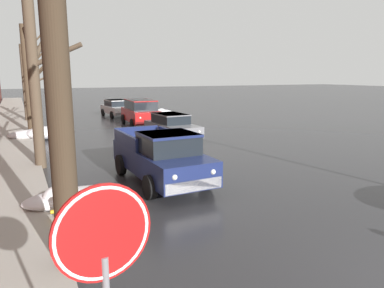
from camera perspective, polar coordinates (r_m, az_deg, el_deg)
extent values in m
cube|color=#A8A399|center=(20.71, -27.21, 0.12)|extent=(2.44, 80.00, 0.13)
ellipsoid|color=white|center=(21.44, -22.34, 1.65)|extent=(1.98, 1.39, 0.72)
ellipsoid|color=white|center=(21.53, -23.55, 1.38)|extent=(0.67, 0.56, 0.56)
ellipsoid|color=white|center=(21.65, -20.90, 1.86)|extent=(0.88, 0.74, 0.74)
ellipsoid|color=white|center=(10.40, -17.66, -8.06)|extent=(2.88, 1.37, 0.45)
ellipsoid|color=white|center=(10.22, -20.61, -8.03)|extent=(0.78, 0.65, 0.65)
ellipsoid|color=white|center=(10.21, -15.53, -8.15)|extent=(0.60, 0.50, 0.50)
ellipsoid|color=white|center=(30.82, -5.53, 4.93)|extent=(2.76, 1.43, 0.62)
ellipsoid|color=white|center=(31.03, -4.90, 5.04)|extent=(0.82, 0.68, 0.68)
ellipsoid|color=white|center=(30.75, -5.20, 4.79)|extent=(0.57, 0.48, 0.48)
ellipsoid|color=white|center=(21.80, -23.70, 1.46)|extent=(2.83, 1.14, 0.55)
ellipsoid|color=white|center=(21.91, -23.27, 1.72)|extent=(0.83, 0.69, 0.69)
cylinder|color=#382B1E|center=(6.42, -20.57, 8.40)|extent=(0.43, 0.43, 6.63)
cylinder|color=#4C3D2D|center=(14.62, -23.89, 9.70)|extent=(0.41, 0.41, 6.88)
cylinder|color=#4C3D2D|center=(15.68, -24.39, 16.98)|extent=(0.31, 1.99, 1.24)
cylinder|color=#4C3D2D|center=(15.31, -24.65, 14.37)|extent=(0.32, 1.43, 1.34)
cylinder|color=#4C3D2D|center=(15.69, -23.15, 13.74)|extent=(0.85, 2.19, 1.28)
cylinder|color=#4C3D2D|center=(14.28, -20.72, 13.15)|extent=(1.78, 1.02, 0.91)
cylinder|color=#423323|center=(23.16, -24.78, 9.11)|extent=(0.36, 0.36, 6.35)
cylinder|color=#423323|center=(23.36, -23.26, 12.59)|extent=(1.54, 0.43, 1.66)
cylinder|color=#423323|center=(23.45, -23.69, 14.82)|extent=(1.33, 0.48, 1.37)
cylinder|color=#423323|center=(23.09, -23.55, 10.30)|extent=(1.14, 0.29, 1.12)
cylinder|color=#423323|center=(22.50, -23.05, 10.47)|extent=(1.51, 1.51, 1.69)
cylinder|color=#423323|center=(23.69, -24.13, 13.10)|extent=(0.92, 1.07, 0.96)
cylinder|color=#4C3D2D|center=(29.87, -25.10, 8.70)|extent=(0.35, 0.35, 5.75)
cylinder|color=#4C3D2D|center=(31.00, -24.60, 10.22)|extent=(0.88, 2.35, 1.11)
cylinder|color=#4C3D2D|center=(29.44, -24.85, 11.96)|extent=(0.67, 1.04, 1.07)
cylinder|color=#4C3D2D|center=(29.55, -23.09, 9.37)|extent=(2.18, 0.87, 1.12)
cylinder|color=#4C3D2D|center=(30.63, -24.19, 9.98)|extent=(1.23, 1.61, 1.48)
cube|color=navy|center=(11.92, -5.07, -2.59)|extent=(1.94, 4.92, 0.76)
cube|color=black|center=(11.16, -3.80, 0.17)|extent=(1.64, 1.60, 0.64)
cube|color=navy|center=(11.11, -3.82, 1.59)|extent=(1.68, 1.65, 0.08)
cube|color=navy|center=(13.01, -3.25, 1.28)|extent=(0.16, 2.34, 0.44)
cube|color=navy|center=(12.42, -10.52, 0.64)|extent=(0.16, 2.34, 0.44)
cube|color=navy|center=(14.00, -8.84, 1.86)|extent=(1.72, 0.14, 0.44)
cube|color=#B7B7BC|center=(9.89, 0.24, -6.61)|extent=(1.73, 0.16, 0.32)
sphere|color=white|center=(10.04, 3.35, -4.45)|extent=(0.16, 0.16, 0.16)
sphere|color=white|center=(9.51, -2.82, -5.32)|extent=(0.16, 0.16, 0.16)
cylinder|color=black|center=(11.14, 2.31, -5.56)|extent=(0.24, 0.73, 0.72)
cylinder|color=black|center=(10.38, -6.72, -6.87)|extent=(0.24, 0.73, 0.72)
cylinder|color=black|center=(13.67, -3.78, -2.45)|extent=(0.24, 0.73, 0.72)
cylinder|color=black|center=(13.06, -11.29, -3.28)|extent=(0.24, 0.73, 0.72)
cube|color=slate|center=(19.76, -3.18, 2.44)|extent=(1.87, 4.24, 0.60)
cube|color=black|center=(19.87, -3.46, 4.11)|extent=(1.53, 2.23, 0.52)
cube|color=slate|center=(19.85, -3.47, 4.77)|extent=(1.57, 2.28, 0.06)
cube|color=#303032|center=(18.01, -0.36, 1.04)|extent=(1.62, 0.20, 0.22)
cube|color=#303032|center=(21.61, -5.53, 2.66)|extent=(1.62, 0.20, 0.22)
cylinder|color=black|center=(19.07, 0.81, 1.23)|extent=(0.21, 0.61, 0.60)
cylinder|color=black|center=(18.30, -3.80, 0.79)|extent=(0.21, 0.61, 0.60)
cylinder|color=black|center=(21.32, -2.64, 2.25)|extent=(0.21, 0.61, 0.60)
cylinder|color=black|center=(20.63, -6.86, 1.90)|extent=(0.21, 0.61, 0.60)
sphere|color=silver|center=(18.20, 1.17, 1.97)|extent=(0.14, 0.14, 0.14)
sphere|color=silver|center=(17.69, -1.84, 1.71)|extent=(0.14, 0.14, 0.14)
cube|color=red|center=(25.51, -8.17, 4.59)|extent=(2.18, 4.75, 0.80)
cube|color=black|center=(25.49, -8.24, 6.25)|extent=(1.82, 3.34, 0.68)
cube|color=red|center=(25.47, -8.26, 6.95)|extent=(1.86, 3.41, 0.06)
cube|color=#520B0B|center=(23.37, -6.80, 3.36)|extent=(1.83, 0.24, 0.22)
cube|color=#520B0B|center=(27.74, -9.30, 4.48)|extent=(1.83, 0.24, 0.22)
cylinder|color=black|center=(24.44, -5.15, 3.44)|extent=(0.23, 0.69, 0.68)
cylinder|color=black|center=(23.96, -9.52, 3.18)|extent=(0.23, 0.69, 0.68)
cylinder|color=black|center=(27.18, -6.93, 4.16)|extent=(0.23, 0.69, 0.68)
cylinder|color=black|center=(26.75, -10.88, 3.93)|extent=(0.23, 0.69, 0.68)
sphere|color=silver|center=(23.46, -5.37, 4.30)|extent=(0.14, 0.14, 0.14)
sphere|color=silver|center=(23.15, -8.25, 4.14)|extent=(0.14, 0.14, 0.14)
cube|color=silver|center=(31.43, -11.80, 5.40)|extent=(2.06, 4.18, 0.60)
cube|color=black|center=(31.58, -11.96, 6.44)|extent=(1.67, 2.22, 0.52)
cube|color=silver|center=(31.56, -11.97, 6.85)|extent=(1.71, 2.26, 0.06)
cube|color=slate|center=(29.59, -10.55, 4.76)|extent=(1.73, 0.25, 0.22)
cube|color=slate|center=(33.33, -12.88, 5.35)|extent=(1.73, 0.25, 0.22)
cylinder|color=black|center=(30.58, -9.41, 4.77)|extent=(0.22, 0.61, 0.60)
cylinder|color=black|center=(29.99, -12.64, 4.53)|extent=(0.22, 0.61, 0.60)
cylinder|color=black|center=(32.94, -10.99, 5.15)|extent=(0.22, 0.61, 0.60)
cylinder|color=black|center=(32.39, -14.01, 4.93)|extent=(0.22, 0.61, 0.60)
sphere|color=silver|center=(29.73, -9.51, 5.33)|extent=(0.14, 0.14, 0.14)
sphere|color=silver|center=(29.35, -11.61, 5.18)|extent=(0.14, 0.14, 0.14)
cylinder|color=gold|center=(9.34, -20.34, -10.11)|extent=(0.22, 0.22, 0.55)
sphere|color=gold|center=(9.23, -20.47, -8.20)|extent=(0.21, 0.21, 0.21)
cylinder|color=gold|center=(9.32, -21.34, -10.05)|extent=(0.10, 0.09, 0.09)
cylinder|color=gold|center=(9.35, -19.36, -9.85)|extent=(0.10, 0.09, 0.09)
cylinder|color=red|center=(2.79, -13.98, -13.62)|extent=(0.76, 0.11, 0.76)
torus|color=white|center=(2.79, -13.98, -13.62)|extent=(0.73, 0.12, 0.74)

